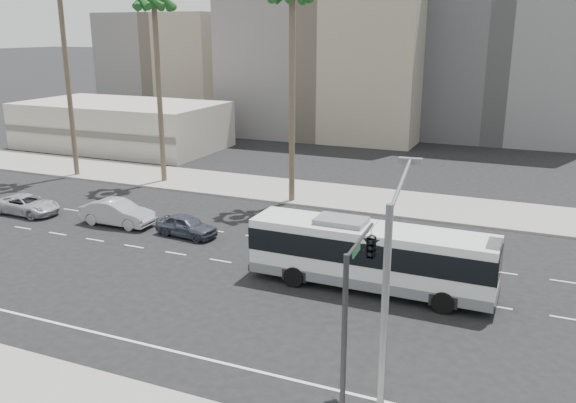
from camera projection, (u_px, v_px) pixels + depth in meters
The scene contains 13 objects.
ground at pixel (268, 269), 32.93m from camera, with size 700.00×700.00×0.00m, color black.
sidewalk_north at pixel (352, 198), 46.61m from camera, with size 120.00×7.00×0.15m, color gray.
commercial_low at pixel (122, 125), 66.53m from camera, with size 22.00×12.16×5.00m.
midrise_beige_west at pixel (332, 60), 74.75m from camera, with size 24.00×18.00×18.00m, color gray.
midrise_gray_center at pixel (508, 27), 72.28m from camera, with size 20.00×20.00×26.00m, color #565659.
midrise_beige_far at pixel (178, 66), 89.39m from camera, with size 18.00×16.00×15.00m, color gray.
city_bus at pixel (370, 254), 29.97m from camera, with size 12.34×3.02×3.54m.
car_a at pixel (186, 226), 38.00m from camera, with size 4.13×1.66×1.41m, color #393D4B.
car_b at pixel (118, 213), 40.16m from camera, with size 5.15×1.79×1.70m, color #A0A2A5.
car_c at pixel (27, 205), 42.61m from camera, with size 4.92×2.27×1.37m, color #A9AAB1.
streetlight_corner at pixel (387, 311), 17.22m from camera, with size 0.74×4.07×8.71m.
traffic_signal at pixel (369, 253), 20.59m from camera, with size 2.90×3.83×6.31m.
palm_mid at pixel (154, 5), 47.72m from camera, with size 5.25×5.25×16.23m.
Camera 1 is at (13.02, -27.73, 12.68)m, focal length 37.30 mm.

